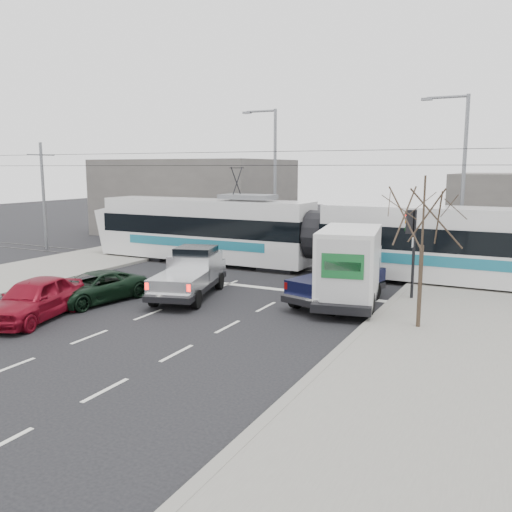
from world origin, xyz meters
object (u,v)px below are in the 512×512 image
at_px(bare_tree, 423,218).
at_px(navy_pickup, 341,278).
at_px(street_lamp_far, 272,172).
at_px(traffic_signal, 411,235).
at_px(street_lamp_near, 460,173).
at_px(silver_pickup, 191,273).
at_px(box_truck, 351,266).
at_px(red_car, 34,299).
at_px(green_car, 94,288).
at_px(tram, 317,236).

distance_m(bare_tree, navy_pickup, 5.11).
xyz_separation_m(street_lamp_far, navy_pickup, (8.27, -11.05, -4.11)).
xyz_separation_m(traffic_signal, street_lamp_near, (0.84, 7.50, 2.37)).
relative_size(silver_pickup, box_truck, 0.89).
height_order(silver_pickup, navy_pickup, navy_pickup).
relative_size(navy_pickup, red_car, 1.14).
relative_size(street_lamp_far, box_truck, 1.39).
bearing_deg(green_car, silver_pickup, 54.30).
relative_size(traffic_signal, silver_pickup, 0.62).
xyz_separation_m(bare_tree, traffic_signal, (-1.13, 4.00, -1.05)).
bearing_deg(green_car, tram, 69.23).
distance_m(bare_tree, box_truck, 4.58).
distance_m(street_lamp_far, navy_pickup, 14.40).
bearing_deg(silver_pickup, street_lamp_far, 83.91).
relative_size(street_lamp_far, silver_pickup, 1.56).
height_order(navy_pickup, green_car, navy_pickup).
bearing_deg(traffic_signal, box_truck, -142.62).
distance_m(street_lamp_near, green_car, 18.68).
distance_m(tram, green_car, 11.61).
bearing_deg(navy_pickup, traffic_signal, 48.00).
bearing_deg(traffic_signal, green_car, -152.11).
distance_m(bare_tree, street_lamp_near, 11.58).
height_order(street_lamp_far, green_car, street_lamp_far).
relative_size(bare_tree, red_car, 1.11).
height_order(traffic_signal, street_lamp_far, street_lamp_far).
xyz_separation_m(bare_tree, tram, (-6.60, 7.99, -1.89)).
bearing_deg(bare_tree, navy_pickup, 145.12).
distance_m(box_truck, navy_pickup, 0.65).
xyz_separation_m(traffic_signal, navy_pickup, (-2.38, -1.55, -1.74)).
bearing_deg(bare_tree, street_lamp_far, 131.12).
relative_size(street_lamp_near, green_car, 2.05).
relative_size(traffic_signal, red_car, 0.80).
bearing_deg(green_car, street_lamp_far, 97.15).
height_order(street_lamp_far, silver_pickup, street_lamp_far).
bearing_deg(silver_pickup, bare_tree, -20.86).
bearing_deg(traffic_signal, bare_tree, -74.24).
height_order(bare_tree, red_car, bare_tree).
bearing_deg(red_car, tram, 51.56).
distance_m(silver_pickup, red_car, 6.39).
height_order(navy_pickup, red_car, navy_pickup).
bearing_deg(street_lamp_far, silver_pickup, -80.18).
bearing_deg(navy_pickup, tram, 134.15).
relative_size(street_lamp_near, street_lamp_far, 1.00).
bearing_deg(bare_tree, street_lamp_near, 91.42).
height_order(street_lamp_far, box_truck, street_lamp_far).
distance_m(bare_tree, silver_pickup, 10.03).
distance_m(box_truck, green_car, 10.34).
distance_m(street_lamp_far, tram, 8.22).
bearing_deg(silver_pickup, box_truck, -1.67).
distance_m(street_lamp_near, tram, 7.91).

